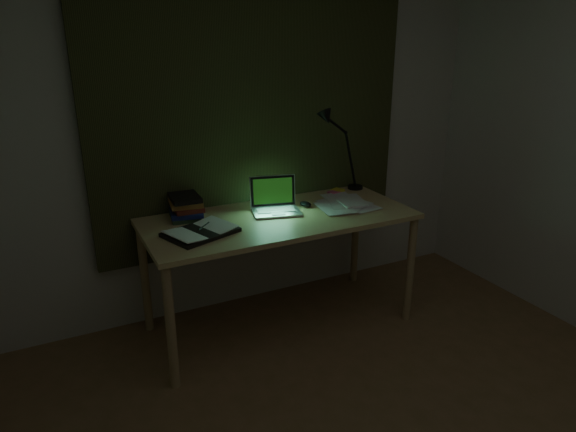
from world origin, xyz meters
name	(u,v)px	position (x,y,z in m)	size (l,w,h in m)	color
wall_back	(253,130)	(0.00, 2.00, 1.25)	(3.50, 0.00, 2.50)	beige
curtain	(254,101)	(0.00, 1.96, 1.45)	(2.20, 0.06, 2.00)	#2C2F17
desk	(280,272)	(-0.02, 1.55, 0.39)	(1.71, 0.75, 0.78)	tan
laptop	(276,197)	(-0.01, 1.61, 0.89)	(0.30, 0.34, 0.22)	silver
open_textbook	(201,231)	(-0.56, 1.47, 0.80)	(0.39, 0.28, 0.03)	white
book_stack	(185,206)	(-0.56, 1.79, 0.86)	(0.19, 0.23, 0.15)	white
loose_papers	(343,204)	(0.46, 1.55, 0.79)	(0.32, 0.34, 0.02)	silver
mouse	(306,204)	(0.22, 1.64, 0.80)	(0.06, 0.09, 0.03)	black
sticky_yellow	(338,190)	(0.59, 1.84, 0.79)	(0.08, 0.08, 0.02)	yellow
sticky_pink	(334,193)	(0.54, 1.81, 0.79)	(0.07, 0.07, 0.01)	#F45F8D
desk_lamp	(357,149)	(0.75, 1.85, 1.08)	(0.40, 0.31, 0.60)	black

